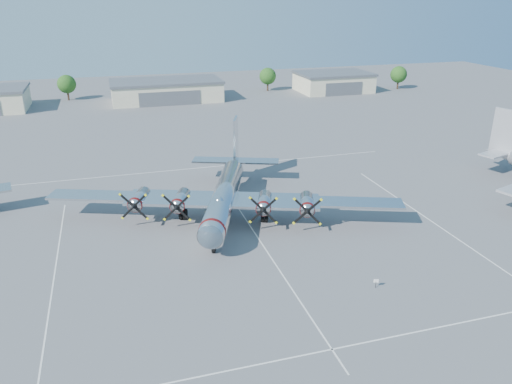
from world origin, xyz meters
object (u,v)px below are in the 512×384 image
object	(u,v)px
tree_west	(67,84)
main_bomber_b29	(226,214)
hangar_center	(166,90)
tree_east	(268,76)
hangar_east	(333,82)
tree_far_east	(399,75)
info_placard	(376,282)

from	to	relation	value
tree_west	main_bomber_b29	bearing A→B (deg)	-74.73
hangar_center	tree_east	distance (m)	30.64
tree_east	hangar_east	bearing A→B (deg)	-18.54
tree_east	tree_far_east	distance (m)	38.83
tree_east	hangar_center	bearing A→B (deg)	-168.62
main_bomber_b29	tree_far_east	bearing A→B (deg)	67.25
hangar_center	tree_west	bearing A→B (deg)	162.18
main_bomber_b29	info_placard	world-z (taller)	main_bomber_b29
tree_far_east	main_bomber_b29	bearing A→B (deg)	-133.39
hangar_center	hangar_east	bearing A→B (deg)	0.00
hangar_center	hangar_east	distance (m)	48.00
tree_east	info_placard	world-z (taller)	tree_east
tree_west	main_bomber_b29	size ratio (longest dim) A/B	0.15
tree_far_east	info_placard	xyz separation A→B (m)	(-60.21, -94.97, -3.56)
hangar_east	tree_west	distance (m)	73.46
hangar_center	main_bomber_b29	xyz separation A→B (m)	(-2.05, -76.06, -2.71)
hangar_center	tree_far_east	bearing A→B (deg)	-1.65
info_placard	hangar_east	bearing A→B (deg)	86.49
tree_east	info_placard	xyz separation A→B (m)	(-22.21, -102.97, -3.56)
info_placard	main_bomber_b29	bearing A→B (deg)	134.26
hangar_center	info_placard	world-z (taller)	hangar_center
hangar_center	info_placard	distance (m)	97.27
main_bomber_b29	tree_west	bearing A→B (deg)	125.91
hangar_center	tree_east	world-z (taller)	tree_east
hangar_east	tree_east	distance (m)	19.04
tree_west	hangar_east	bearing A→B (deg)	-6.28
tree_far_east	main_bomber_b29	world-z (taller)	tree_far_east
hangar_east	info_placard	distance (m)	104.96
tree_west	main_bomber_b29	xyz separation A→B (m)	(22.95, -84.10, -4.22)
hangar_center	main_bomber_b29	size ratio (longest dim) A/B	0.66
tree_east	main_bomber_b29	bearing A→B (deg)	-111.32
hangar_center	main_bomber_b29	world-z (taller)	hangar_center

